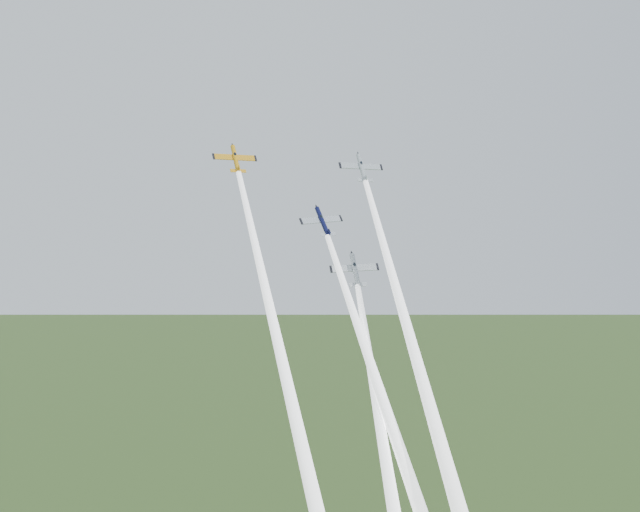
{
  "coord_description": "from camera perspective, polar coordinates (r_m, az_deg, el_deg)",
  "views": [
    {
      "loc": [
        -13.39,
        -140.42,
        94.93
      ],
      "look_at": [
        0.0,
        -6.0,
        92.0
      ],
      "focal_mm": 45.0,
      "sensor_mm": 36.0,
      "label": 1
    }
  ],
  "objects": [
    {
      "name": "smoke_trail_yellow",
      "position": [
        117.44,
        -2.55,
        -8.14
      ],
      "size": [
        16.04,
        49.32,
        62.66
      ],
      "primitive_type": null,
      "rotation": [
        -0.67,
        0.0,
        0.27
      ],
      "color": "white"
    },
    {
      "name": "smoke_trail_silver_low",
      "position": [
        120.2,
        4.61,
        -13.74
      ],
      "size": [
        5.08,
        38.93,
        47.95
      ],
      "primitive_type": null,
      "rotation": [
        -0.67,
        0.0,
        0.07
      ],
      "color": "white"
    },
    {
      "name": "plane_silver_right",
      "position": [
        143.28,
        2.99,
        6.27
      ],
      "size": [
        9.06,
        7.5,
        7.28
      ],
      "primitive_type": null,
      "rotation": [
        0.9,
        0.02,
        0.19
      ],
      "color": "#B3BCC2"
    },
    {
      "name": "smoke_trail_navy",
      "position": [
        121.89,
        4.81,
        -11.08
      ],
      "size": [
        16.57,
        42.43,
        54.45
      ],
      "primitive_type": null,
      "rotation": [
        -0.67,
        0.0,
        0.33
      ],
      "color": "white"
    },
    {
      "name": "smoke_trail_silver_right",
      "position": [
        122.16,
        6.68,
        -6.66
      ],
      "size": [
        10.88,
        44.25,
        55.18
      ],
      "primitive_type": null,
      "rotation": [
        -0.67,
        0.0,
        0.19
      ],
      "color": "white"
    },
    {
      "name": "plane_navy",
      "position": [
        139.65,
        0.18,
        2.46
      ],
      "size": [
        9.89,
        8.06,
        7.62
      ],
      "primitive_type": null,
      "rotation": [
        0.9,
        -0.08,
        0.33
      ],
      "color": "#0C0F37"
    },
    {
      "name": "plane_silver_low",
      "position": [
        136.16,
        2.51,
        -1.01
      ],
      "size": [
        9.16,
        6.83,
        7.81
      ],
      "primitive_type": null,
      "rotation": [
        0.9,
        -0.05,
        0.07
      ],
      "color": "#A7AEB5"
    },
    {
      "name": "plane_yellow",
      "position": [
        141.72,
        -6.03,
        6.87
      ],
      "size": [
        9.2,
        7.84,
        7.03
      ],
      "primitive_type": null,
      "rotation": [
        0.9,
        0.01,
        0.27
      ],
      "color": "orange"
    }
  ]
}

